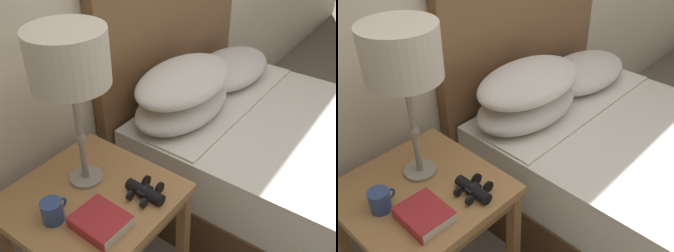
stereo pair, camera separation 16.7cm
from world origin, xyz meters
TOP-DOWN VIEW (x-y plane):
  - nightstand at (-0.51, 0.68)m, footprint 0.58×0.58m
  - bed at (0.43, 0.21)m, footprint 1.24×1.78m
  - table_lamp at (-0.45, 0.76)m, footprint 0.27×0.27m
  - book_on_nightstand at (-0.59, 0.54)m, footprint 0.15×0.18m
  - binoculars_pair at (-0.39, 0.51)m, footprint 0.14×0.16m
  - coffee_mug at (-0.67, 0.69)m, footprint 0.10×0.08m

SIDE VIEW (x-z plane):
  - bed at x=0.43m, z-range -0.32..1.01m
  - nightstand at x=-0.51m, z-range 0.22..0.82m
  - book_on_nightstand at x=-0.59m, z-range 0.60..0.64m
  - binoculars_pair at x=-0.39m, z-range 0.59..0.64m
  - coffee_mug at x=-0.67m, z-range 0.60..0.68m
  - table_lamp at x=-0.45m, z-range 0.79..1.41m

